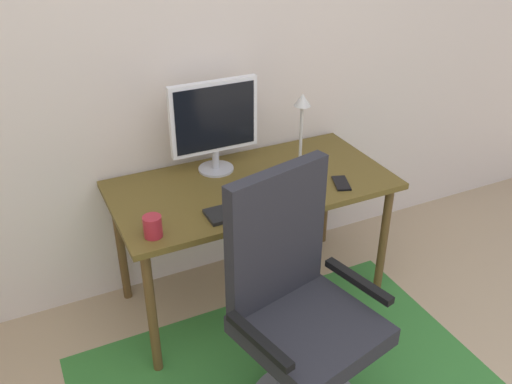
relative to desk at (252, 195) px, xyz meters
name	(u,v)px	position (x,y,z in m)	size (l,w,h in m)	color
wall_back	(175,47)	(-0.21, 0.41, 0.66)	(6.00, 0.10, 2.60)	beige
desk	(252,195)	(0.00, 0.00, 0.00)	(1.37, 0.69, 0.71)	brown
monitor	(214,121)	(-0.11, 0.20, 0.34)	(0.45, 0.18, 0.47)	#B2B2B7
keyboard	(252,207)	(-0.11, -0.22, 0.08)	(0.43, 0.13, 0.02)	black
computer_mouse	(309,188)	(0.21, -0.19, 0.09)	(0.06, 0.10, 0.03)	white
coffee_cup	(153,227)	(-0.57, -0.24, 0.12)	(0.08, 0.08, 0.09)	maroon
cell_phone	(341,183)	(0.38, -0.20, 0.08)	(0.07, 0.14, 0.01)	black
desk_lamp	(302,123)	(0.29, 0.04, 0.32)	(0.11, 0.11, 0.40)	black
office_chair	(298,323)	(-0.15, -0.74, -0.16)	(0.62, 0.58, 1.10)	slate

